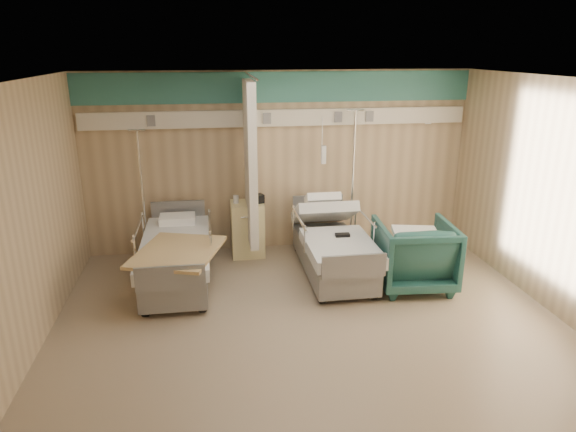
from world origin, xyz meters
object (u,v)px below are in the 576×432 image
Objects in this scene: iv_stand_left at (146,236)px; bed_left at (176,262)px; visitor_armchair at (414,254)px; bedside_cabinet at (248,229)px; iv_stand_right at (351,221)px; bed_right at (333,253)px.

bed_left is at bearing -60.61° from iv_stand_left.
bed_left is 1.07× the size of iv_stand_left.
visitor_armchair is 3.93m from iv_stand_left.
iv_stand_right is (1.68, 0.05, 0.03)m from bedside_cabinet.
visitor_armchair is at bearing -30.05° from bed_right.
bedside_cabinet is 1.68m from iv_stand_right.
bedside_cabinet is at bearing -178.38° from iv_stand_right.
bed_left is at bearing -139.40° from bedside_cabinet.
visitor_armchair is at bearing -21.19° from iv_stand_left.
bed_right is 2.20m from bed_left.
visitor_armchair reaches higher than bed_left.
bed_right is 1.46m from bedside_cabinet.
iv_stand_right reaches higher than bed_right.
iv_stand_left is (-1.53, -0.05, -0.01)m from bedside_cabinet.
iv_stand_right is at bearing -68.79° from visitor_armchair.
bed_right is 1.00× the size of bed_left.
iv_stand_left reaches higher than bedside_cabinet.
bedside_cabinet reaches higher than bed_right.
iv_stand_left is at bearing -178.21° from bedside_cabinet.
iv_stand_right is at bearing 60.95° from bed_right.
bed_right is 1.14m from visitor_armchair.
bedside_cabinet is at bearing -30.05° from visitor_armchair.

